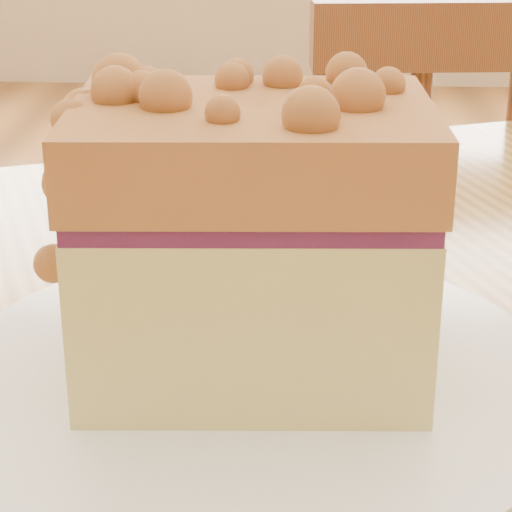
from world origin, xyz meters
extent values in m
cube|color=brown|center=(0.08, 0.73, 0.41)|extent=(0.42, 0.42, 0.04)
cylinder|color=brown|center=(-0.09, 0.87, 0.19)|extent=(0.03, 0.03, 0.40)
cylinder|color=brown|center=(-0.06, 0.54, 0.63)|extent=(0.03, 0.03, 0.42)
cylinder|color=brown|center=(0.10, 0.56, 0.62)|extent=(0.02, 0.02, 0.37)
cylinder|color=brown|center=(0.02, 0.55, 0.62)|extent=(0.02, 0.02, 0.37)
cylinder|color=white|center=(-0.10, 0.08, 0.76)|extent=(0.25, 0.25, 0.02)
cylinder|color=white|center=(-0.10, 0.08, 0.75)|extent=(0.17, 0.17, 0.01)
cube|color=#CEC374|center=(-0.10, 0.08, 0.80)|extent=(0.13, 0.10, 0.07)
cube|color=#4F163F|center=(-0.10, 0.08, 0.84)|extent=(0.13, 0.10, 0.01)
cube|color=#B37B38|center=(-0.10, 0.08, 0.86)|extent=(0.13, 0.10, 0.03)
sphere|color=#B37B38|center=(-0.09, 0.07, 0.88)|extent=(0.02, 0.02, 0.02)
sphere|color=#B37B38|center=(-0.07, 0.08, 0.88)|extent=(0.02, 0.02, 0.02)
sphere|color=#B37B38|center=(-0.11, 0.09, 0.88)|extent=(0.02, 0.02, 0.02)
sphere|color=#B37B38|center=(-0.12, 0.07, 0.88)|extent=(0.02, 0.02, 0.02)
sphere|color=#B37B38|center=(-0.05, 0.06, 0.88)|extent=(0.02, 0.02, 0.02)
sphere|color=#B37B38|center=(-0.07, 0.08, 0.88)|extent=(0.02, 0.02, 0.02)
sphere|color=#B37B38|center=(-0.14, 0.09, 0.88)|extent=(0.02, 0.02, 0.02)
sphere|color=#B37B38|center=(-0.05, 0.11, 0.88)|extent=(0.02, 0.02, 0.02)
sphere|color=#B37B38|center=(-0.13, 0.08, 0.88)|extent=(0.02, 0.02, 0.02)
sphere|color=#B37B38|center=(-0.13, 0.08, 0.88)|extent=(0.02, 0.02, 0.02)
sphere|color=#B37B38|center=(-0.10, 0.05, 0.88)|extent=(0.02, 0.02, 0.02)
sphere|color=#B37B38|center=(-0.05, 0.04, 0.88)|extent=(0.03, 0.03, 0.03)
sphere|color=#B37B38|center=(-0.12, 0.09, 0.88)|extent=(0.02, 0.02, 0.02)
sphere|color=#B37B38|center=(-0.06, 0.10, 0.88)|extent=(0.01, 0.01, 0.01)
sphere|color=#B37B38|center=(-0.16, 0.07, 0.83)|extent=(0.01, 0.01, 0.01)
sphere|color=#B37B38|center=(-0.16, 0.08, 0.84)|extent=(0.02, 0.02, 0.02)
sphere|color=#B37B38|center=(-0.17, 0.08, 0.83)|extent=(0.02, 0.02, 0.02)
sphere|color=#B37B38|center=(-0.17, 0.10, 0.83)|extent=(0.01, 0.01, 0.01)
sphere|color=#B37B38|center=(-0.17, 0.09, 0.84)|extent=(0.01, 0.01, 0.01)
sphere|color=#B37B38|center=(-0.17, 0.08, 0.85)|extent=(0.01, 0.01, 0.01)
camera|label=1|loc=(-0.08, -0.27, 0.96)|focal=70.00mm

